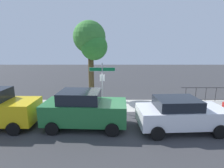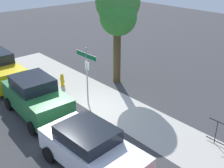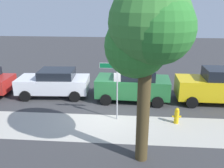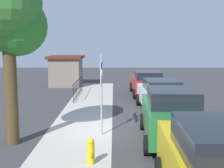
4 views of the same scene
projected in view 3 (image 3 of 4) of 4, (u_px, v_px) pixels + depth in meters
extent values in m
plane|color=#38383A|center=(109.00, 115.00, 12.09)|extent=(60.00, 60.00, 0.00)
cube|color=#B0ACA2|center=(63.00, 126.00, 11.02)|extent=(24.00, 2.60, 0.00)
cylinder|color=#9EA0A5|center=(117.00, 89.00, 11.19)|extent=(0.07, 0.07, 3.11)
cube|color=#0F723D|center=(117.00, 66.00, 10.82)|extent=(1.62, 0.02, 0.22)
cube|color=white|center=(117.00, 66.00, 10.82)|extent=(1.65, 0.02, 0.25)
cube|color=silver|center=(117.00, 77.00, 10.98)|extent=(0.32, 0.02, 0.42)
cylinder|color=#483A20|center=(143.00, 117.00, 8.18)|extent=(0.44, 0.44, 3.35)
sphere|color=#3A8134|center=(150.00, 23.00, 7.07)|extent=(2.55, 2.55, 2.55)
sphere|color=#31802F|center=(136.00, 46.00, 7.61)|extent=(2.09, 2.09, 2.09)
sphere|color=#2D7A2D|center=(159.00, 29.00, 6.81)|extent=(2.09, 2.09, 2.09)
cube|color=gold|center=(218.00, 88.00, 13.37)|extent=(4.59, 1.84, 1.10)
cylinder|color=black|center=(192.00, 102.00, 12.85)|extent=(0.64, 0.23, 0.64)
cylinder|color=black|center=(186.00, 91.00, 14.51)|extent=(0.64, 0.23, 0.64)
cube|color=#246D35|center=(132.00, 86.00, 13.74)|extent=(4.26, 2.06, 1.04)
cube|color=black|center=(137.00, 73.00, 13.45)|extent=(2.08, 1.73, 0.57)
cylinder|color=black|center=(106.00, 100.00, 13.20)|extent=(0.65, 0.25, 0.64)
cylinder|color=black|center=(110.00, 88.00, 14.95)|extent=(0.65, 0.25, 0.64)
cylinder|color=black|center=(158.00, 102.00, 12.86)|extent=(0.65, 0.25, 0.64)
cylinder|color=black|center=(156.00, 90.00, 14.62)|extent=(0.65, 0.25, 0.64)
cube|color=white|center=(54.00, 84.00, 14.44)|extent=(4.33, 2.08, 0.84)
cube|color=black|center=(57.00, 74.00, 14.22)|extent=(2.12, 1.74, 0.49)
cylinder|color=black|center=(25.00, 96.00, 13.73)|extent=(0.65, 0.25, 0.64)
cylinder|color=black|center=(36.00, 86.00, 15.49)|extent=(0.65, 0.25, 0.64)
cylinder|color=black|center=(75.00, 96.00, 13.67)|extent=(0.65, 0.25, 0.64)
cylinder|color=black|center=(80.00, 86.00, 15.42)|extent=(0.65, 0.25, 0.64)
cylinder|color=black|center=(8.00, 85.00, 15.60)|extent=(0.64, 0.23, 0.64)
cylinder|color=yellow|center=(177.00, 117.00, 11.18)|extent=(0.22, 0.22, 0.62)
sphere|color=yellow|center=(177.00, 110.00, 11.07)|extent=(0.20, 0.20, 0.20)
cylinder|color=yellow|center=(180.00, 117.00, 11.16)|extent=(0.10, 0.09, 0.09)
cylinder|color=yellow|center=(173.00, 116.00, 11.19)|extent=(0.10, 0.09, 0.09)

